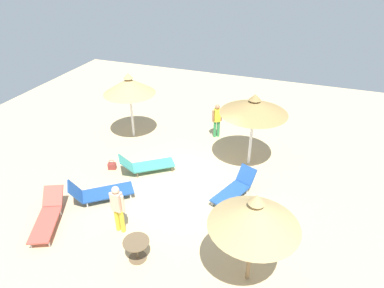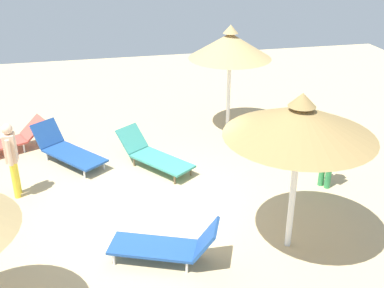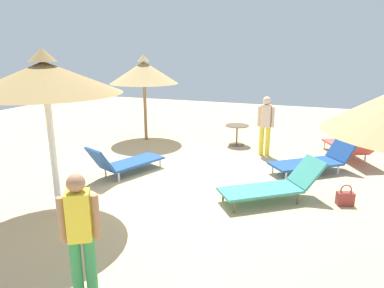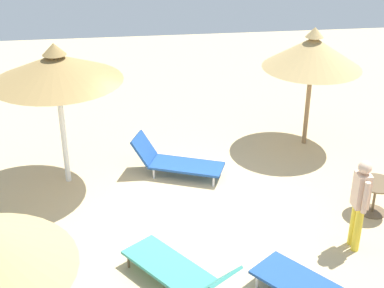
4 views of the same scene
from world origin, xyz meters
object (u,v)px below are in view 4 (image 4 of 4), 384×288
at_px(lounge_chair_near_right, 181,271).
at_px(side_table_round, 375,192).
at_px(parasol_umbrella_back, 56,68).
at_px(lounge_chair_edge, 174,161).
at_px(parasol_umbrella_center, 313,52).
at_px(person_standing_far_right, 360,200).

height_order(lounge_chair_near_right, side_table_round, lounge_chair_near_right).
bearing_deg(lounge_chair_near_right, parasol_umbrella_back, -151.19).
distance_m(parasol_umbrella_back, side_table_round, 6.27).
bearing_deg(parasol_umbrella_back, lounge_chair_edge, 89.16).
bearing_deg(parasol_umbrella_center, lounge_chair_edge, -70.67).
relative_size(parasol_umbrella_center, parasol_umbrella_back, 0.94).
height_order(parasol_umbrella_center, person_standing_far_right, parasol_umbrella_center).
relative_size(parasol_umbrella_center, lounge_chair_near_right, 1.36).
relative_size(lounge_chair_near_right, lounge_chair_edge, 1.03).
xyz_separation_m(parasol_umbrella_center, lounge_chair_near_right, (4.55, -3.34, -1.83)).
bearing_deg(parasol_umbrella_center, parasol_umbrella_back, -78.65).
distance_m(parasol_umbrella_back, lounge_chair_edge, 3.00).
height_order(parasol_umbrella_back, lounge_chair_edge, parasol_umbrella_back).
bearing_deg(lounge_chair_edge, parasol_umbrella_center, 109.33).
bearing_deg(lounge_chair_edge, person_standing_far_right, 44.32).
bearing_deg(person_standing_far_right, lounge_chair_near_right, -77.50).
distance_m(parasol_umbrella_center, parasol_umbrella_back, 5.38).
bearing_deg(side_table_round, lounge_chair_near_right, -66.54).
distance_m(parasol_umbrella_center, lounge_chair_edge, 3.76).
bearing_deg(lounge_chair_edge, side_table_round, 62.14).
bearing_deg(lounge_chair_edge, parasol_umbrella_back, -90.84).
xyz_separation_m(parasol_umbrella_center, parasol_umbrella_back, (1.06, -5.26, 0.24)).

